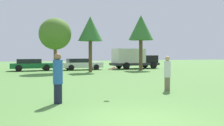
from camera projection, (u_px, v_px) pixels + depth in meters
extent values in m
plane|color=#54843D|center=(136.00, 122.00, 6.91)|extent=(120.00, 120.00, 0.00)
cylinder|color=#191E33|center=(58.00, 94.00, 9.42)|extent=(0.30, 0.30, 0.72)
cylinder|color=#2659A5|center=(58.00, 72.00, 9.39)|extent=(0.35, 0.35, 0.88)
sphere|color=#8C6647|center=(58.00, 57.00, 9.37)|extent=(0.25, 0.25, 0.25)
cylinder|color=#726651|center=(167.00, 84.00, 12.76)|extent=(0.27, 0.27, 0.66)
cylinder|color=silver|center=(167.00, 69.00, 12.74)|extent=(0.32, 0.32, 0.81)
sphere|color=tan|center=(167.00, 59.00, 12.72)|extent=(0.25, 0.25, 0.25)
cylinder|color=#F21E72|center=(113.00, 68.00, 10.74)|extent=(0.28, 0.25, 0.18)
cylinder|color=brown|center=(55.00, 58.00, 24.92)|extent=(0.31, 0.31, 2.88)
ellipsoid|color=#4C7528|center=(55.00, 34.00, 24.84)|extent=(3.09, 3.09, 3.03)
cylinder|color=brown|center=(90.00, 57.00, 25.61)|extent=(0.35, 0.35, 3.10)
cone|color=#33702D|center=(90.00, 29.00, 25.51)|extent=(2.41, 2.41, 2.41)
cylinder|color=brown|center=(141.00, 55.00, 28.86)|extent=(0.39, 0.39, 3.37)
cone|color=#33702D|center=(141.00, 28.00, 28.76)|extent=(2.76, 2.76, 2.76)
cube|color=#196633|center=(32.00, 66.00, 27.82)|extent=(4.53, 1.72, 0.53)
cube|color=black|center=(29.00, 61.00, 27.68)|extent=(2.49, 1.51, 0.46)
cylinder|color=black|center=(45.00, 67.00, 29.14)|extent=(0.68, 0.17, 0.68)
cylinder|color=black|center=(47.00, 68.00, 27.56)|extent=(0.68, 0.17, 0.68)
cylinder|color=black|center=(18.00, 67.00, 28.11)|extent=(0.68, 0.17, 0.68)
cylinder|color=black|center=(19.00, 68.00, 26.52)|extent=(0.68, 0.17, 0.68)
cube|color=silver|center=(82.00, 65.00, 29.58)|extent=(4.60, 1.86, 0.59)
cube|color=black|center=(79.00, 60.00, 29.44)|extent=(2.53, 1.64, 0.43)
cylinder|color=black|center=(91.00, 66.00, 30.98)|extent=(0.63, 0.18, 0.63)
cylinder|color=black|center=(96.00, 67.00, 29.26)|extent=(0.63, 0.18, 0.63)
cylinder|color=black|center=(68.00, 67.00, 29.92)|extent=(0.63, 0.18, 0.63)
cylinder|color=black|center=(71.00, 68.00, 28.21)|extent=(0.63, 0.18, 0.63)
cube|color=#2D2D33|center=(134.00, 64.00, 32.20)|extent=(5.95, 2.21, 0.30)
cube|color=black|center=(148.00, 59.00, 32.86)|extent=(1.91, 2.09, 0.93)
cube|color=beige|center=(128.00, 56.00, 31.86)|extent=(3.69, 2.20, 1.74)
cylinder|color=black|center=(145.00, 65.00, 33.99)|extent=(0.82, 0.28, 0.82)
cylinder|color=black|center=(154.00, 65.00, 31.96)|extent=(0.82, 0.28, 0.82)
cylinder|color=black|center=(119.00, 65.00, 32.62)|extent=(0.82, 0.28, 0.82)
cylinder|color=black|center=(126.00, 66.00, 30.58)|extent=(0.82, 0.28, 0.82)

